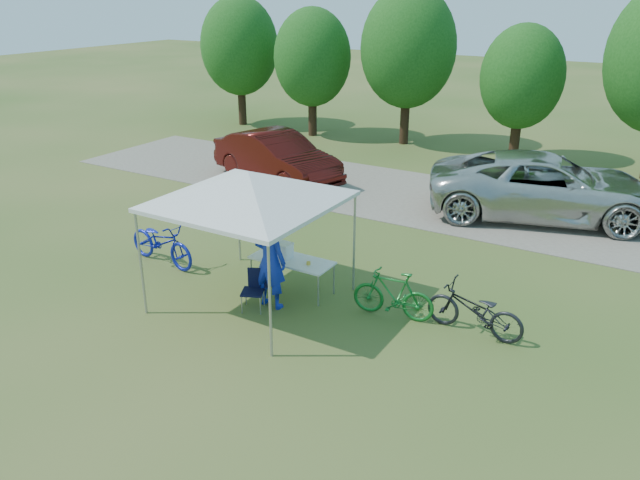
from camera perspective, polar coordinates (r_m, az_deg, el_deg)
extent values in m
plane|color=#2D5119|center=(12.86, -6.07, -5.53)|extent=(100.00, 100.00, 0.00)
cube|color=gray|center=(19.33, 8.22, 4.02)|extent=(24.00, 5.00, 0.02)
cylinder|color=#A5A5AA|center=(12.34, -16.05, -2.14)|extent=(0.05, 0.05, 2.10)
cylinder|color=#A5A5AA|center=(10.51, -4.59, -5.68)|extent=(0.05, 0.05, 2.10)
cylinder|color=#A5A5AA|center=(14.37, -7.48, 2.03)|extent=(0.05, 0.05, 2.10)
cylinder|color=#A5A5AA|center=(12.83, 3.14, -0.32)|extent=(0.05, 0.05, 2.10)
cube|color=silver|center=(12.02, -6.48, 3.55)|extent=(3.15, 3.15, 0.08)
pyramid|color=silver|center=(11.85, -6.60, 6.25)|extent=(4.53, 4.53, 0.55)
cylinder|color=#382314|center=(29.63, -7.13, 12.25)|extent=(0.36, 0.36, 1.89)
ellipsoid|color=#144711|center=(29.31, -7.38, 17.19)|extent=(3.46, 3.46, 4.32)
cylinder|color=#382314|center=(27.15, -0.69, 11.37)|extent=(0.36, 0.36, 1.75)
ellipsoid|color=#144711|center=(26.81, -0.71, 16.36)|extent=(3.20, 3.20, 4.00)
cylinder|color=#382314|center=(25.84, 7.75, 10.93)|extent=(0.36, 0.36, 2.03)
ellipsoid|color=#144711|center=(25.46, 8.08, 17.02)|extent=(3.71, 3.71, 4.64)
cylinder|color=#382314|center=(24.31, 17.39, 8.92)|extent=(0.36, 0.36, 1.61)
ellipsoid|color=#144711|center=(23.94, 18.00, 14.01)|extent=(2.94, 2.94, 3.68)
cube|color=white|center=(12.91, -2.59, -1.85)|extent=(1.75, 0.73, 0.04)
cylinder|color=#A5A5AA|center=(13.27, -6.29, -2.98)|extent=(0.04, 0.04, 0.68)
cylinder|color=#A5A5AA|center=(12.43, -0.16, -4.66)|extent=(0.04, 0.04, 0.68)
cylinder|color=#A5A5AA|center=(13.72, -4.73, -2.04)|extent=(0.04, 0.04, 0.68)
cylinder|color=#A5A5AA|center=(12.91, 1.27, -3.59)|extent=(0.04, 0.04, 0.68)
cube|color=black|center=(12.35, -6.18, -4.74)|extent=(0.55, 0.55, 0.04)
cube|color=black|center=(12.40, -5.66, -3.46)|extent=(0.39, 0.21, 0.42)
cylinder|color=#A5A5AA|center=(12.42, -7.35, -5.70)|extent=(0.02, 0.02, 0.37)
cylinder|color=#A5A5AA|center=(12.21, -5.97, -6.13)|extent=(0.02, 0.02, 0.37)
cylinder|color=#A5A5AA|center=(12.67, -6.32, -5.04)|extent=(0.02, 0.02, 0.37)
cylinder|color=#A5A5AA|center=(12.47, -4.95, -5.45)|extent=(0.02, 0.02, 0.37)
cube|color=white|center=(12.98, -3.53, -0.97)|extent=(0.42, 0.28, 0.28)
cube|color=white|center=(12.92, -3.54, -0.32)|extent=(0.44, 0.30, 0.04)
cylinder|color=yellow|center=(12.64, -1.06, -2.13)|extent=(0.09, 0.09, 0.06)
imported|color=#1529AE|center=(12.22, -4.60, -1.90)|extent=(0.73, 0.49, 1.97)
imported|color=#121DA6|center=(14.71, -14.28, -0.18)|extent=(2.09, 0.93, 1.06)
imported|color=#197128|center=(12.06, 6.71, -4.94)|extent=(1.66, 0.66, 0.97)
imported|color=black|center=(11.76, 13.95, -6.27)|extent=(1.86, 0.72, 0.96)
imported|color=beige|center=(18.16, 19.96, 4.62)|extent=(6.82, 4.56, 1.74)
imported|color=#430E0B|center=(20.47, -4.00, 7.58)|extent=(5.12, 2.99, 1.60)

